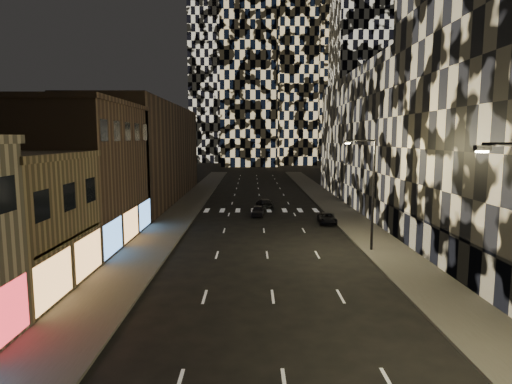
{
  "coord_description": "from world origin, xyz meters",
  "views": [
    {
      "loc": [
        -1.24,
        -4.11,
        9.27
      ],
      "look_at": [
        -0.97,
        21.56,
        6.0
      ],
      "focal_mm": 30.0,
      "sensor_mm": 36.0,
      "label": 1
    }
  ],
  "objects_px": {
    "streetlight_far": "(370,187)",
    "car_dark_midlane": "(258,211)",
    "car_dark_oncoming": "(265,204)",
    "car_dark_rightlane": "(327,218)"
  },
  "relations": [
    {
      "from": "streetlight_far",
      "to": "car_dark_midlane",
      "type": "xyz_separation_m",
      "value": [
        -8.85,
        16.14,
        -4.74
      ]
    },
    {
      "from": "streetlight_far",
      "to": "car_dark_oncoming",
      "type": "relative_size",
      "value": 2.01
    },
    {
      "from": "car_dark_midlane",
      "to": "streetlight_far",
      "type": "bearing_deg",
      "value": -56.64
    },
    {
      "from": "streetlight_far",
      "to": "car_dark_midlane",
      "type": "relative_size",
      "value": 2.5
    },
    {
      "from": "streetlight_far",
      "to": "car_dark_oncoming",
      "type": "xyz_separation_m",
      "value": [
        -7.85,
        21.46,
        -4.7
      ]
    },
    {
      "from": "streetlight_far",
      "to": "car_dark_oncoming",
      "type": "height_order",
      "value": "streetlight_far"
    },
    {
      "from": "car_dark_oncoming",
      "to": "car_dark_rightlane",
      "type": "bearing_deg",
      "value": 115.78
    },
    {
      "from": "streetlight_far",
      "to": "car_dark_rightlane",
      "type": "bearing_deg",
      "value": 96.7
    },
    {
      "from": "car_dark_rightlane",
      "to": "car_dark_midlane",
      "type": "bearing_deg",
      "value": 151.95
    },
    {
      "from": "streetlight_far",
      "to": "car_dark_oncoming",
      "type": "bearing_deg",
      "value": 110.1
    }
  ]
}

